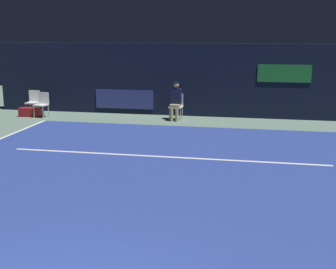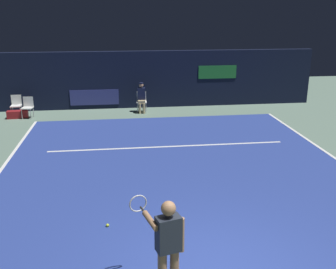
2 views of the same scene
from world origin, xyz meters
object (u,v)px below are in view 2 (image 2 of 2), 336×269
Objects in this scene: courtside_chair_near at (16,104)px; courtside_chair_far at (28,106)px; tennis_ball at (108,225)px; tennis_player at (168,245)px; line_judge_on_chair at (141,97)px; equipment_bag at (18,114)px.

courtside_chair_far is at bearing -37.75° from courtside_chair_near.
courtside_chair_near reaches higher than tennis_ball.
tennis_player reaches higher than courtside_chair_near.
line_judge_on_chair is 4.84m from courtside_chair_far.
courtside_chair_near is 10.53m from tennis_ball.
courtside_chair_near is (-5.05, 12.00, -0.49)m from tennis_player.
courtside_chair_far is 1.05× the size of equipment_bag.
courtside_chair_near is 12.94× the size of tennis_ball.
courtside_chair_near is (-5.38, 0.12, -0.18)m from line_judge_on_chair.
equipment_bag is (-4.93, 11.55, -0.83)m from tennis_player.
tennis_player is 1.97× the size of courtside_chair_far.
tennis_ball is at bearing -67.26° from courtside_chair_near.
equipment_bag is at bearing -178.73° from courtside_chair_far.
line_judge_on_chair is 1.57× the size of equipment_bag.
tennis_player is 25.44× the size of tennis_ball.
line_judge_on_chair is at bearing 82.18° from tennis_ball.
courtside_chair_far is (0.56, -0.44, 0.00)m from courtside_chair_near.
courtside_chair_far is 0.56m from equipment_bag.
courtside_chair_far is at bearing -176.20° from line_judge_on_chair.
courtside_chair_far reaches higher than tennis_ball.
line_judge_on_chair is at bearing 3.80° from courtside_chair_far.
courtside_chair_far is 9.92m from tennis_ball.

